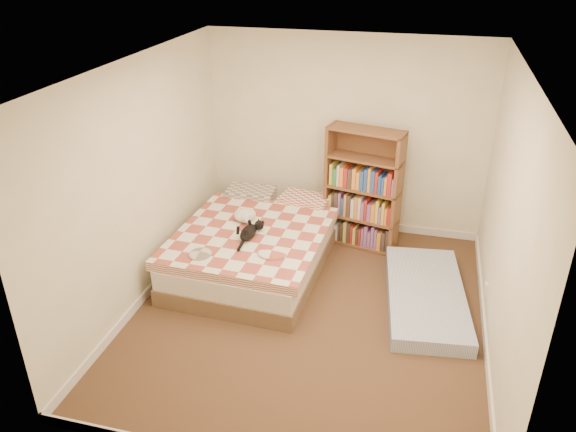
% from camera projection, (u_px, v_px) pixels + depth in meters
% --- Properties ---
extents(room, '(3.51, 4.01, 2.51)m').
position_uv_depth(room, '(311.00, 207.00, 5.29)').
color(room, '#4B3020').
rests_on(room, ground).
extents(bed, '(1.69, 2.25, 0.59)m').
position_uv_depth(bed, '(257.00, 244.00, 6.53)').
color(bed, brown).
rests_on(bed, room).
extents(bookshelf, '(0.97, 0.50, 1.51)m').
position_uv_depth(bookshelf, '(362.00, 203.00, 6.87)').
color(bookshelf, brown).
rests_on(bookshelf, room).
extents(floor_mattress, '(0.99, 1.82, 0.16)m').
position_uv_depth(floor_mattress, '(426.00, 296.00, 5.93)').
color(floor_mattress, '#7996CB').
rests_on(floor_mattress, room).
extents(black_cat, '(0.28, 0.59, 0.13)m').
position_uv_depth(black_cat, '(249.00, 231.00, 6.15)').
color(black_cat, black).
rests_on(black_cat, bed).
extents(white_dog, '(0.33, 0.35, 0.14)m').
position_uv_depth(white_dog, '(245.00, 215.00, 6.48)').
color(white_dog, white).
rests_on(white_dog, bed).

